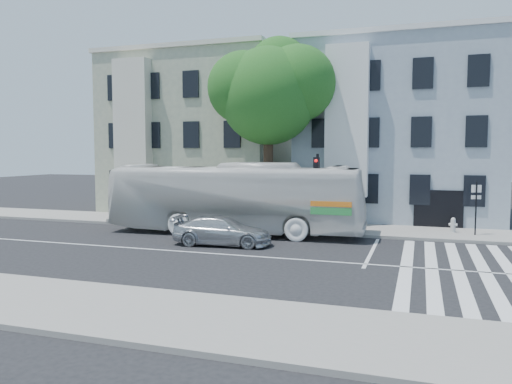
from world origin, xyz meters
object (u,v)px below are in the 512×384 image
at_px(sedan, 222,231).
at_px(fire_hydrant, 453,225).
at_px(traffic_signal, 317,183).
at_px(bus, 235,198).

distance_m(sedan, fire_hydrant, 12.13).
xyz_separation_m(sedan, traffic_signal, (3.63, 3.98, 2.06)).
xyz_separation_m(bus, traffic_signal, (4.19, 0.74, 0.85)).
distance_m(traffic_signal, fire_hydrant, 7.43).
bearing_deg(bus, sedan, -172.82).
height_order(bus, fire_hydrant, bus).
bearing_deg(sedan, fire_hydrant, -63.59).
distance_m(bus, sedan, 3.50).
height_order(sedan, fire_hydrant, sedan).
relative_size(sedan, traffic_signal, 1.09).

